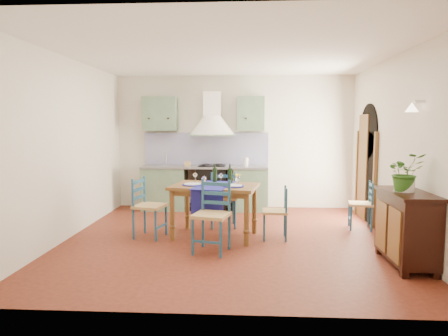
{
  "coord_description": "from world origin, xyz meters",
  "views": [
    {
      "loc": [
        0.26,
        -6.03,
        1.74
      ],
      "look_at": [
        -0.09,
        0.3,
        1.08
      ],
      "focal_mm": 32.0,
      "sensor_mm": 36.0,
      "label": 1
    }
  ],
  "objects": [
    {
      "name": "floor",
      "position": [
        0.0,
        0.0,
        0.0
      ],
      "size": [
        5.0,
        5.0,
        0.0
      ],
      "primitive_type": "plane",
      "color": "#481B0F",
      "rests_on": "ground"
    },
    {
      "name": "ceiling",
      "position": [
        0.0,
        0.0,
        2.8
      ],
      "size": [
        5.0,
        5.0,
        0.01
      ],
      "primitive_type": "cube",
      "color": "white",
      "rests_on": "back_wall"
    },
    {
      "name": "left_wall",
      "position": [
        -2.5,
        0.0,
        1.4
      ],
      "size": [
        0.04,
        5.0,
        2.8
      ],
      "primitive_type": "cube",
      "color": "silver",
      "rests_on": "ground"
    },
    {
      "name": "chair_right",
      "position": [
        0.74,
        0.06,
        0.42
      ],
      "size": [
        0.4,
        0.4,
        0.82
      ],
      "color": "navy",
      "rests_on": "ground"
    },
    {
      "name": "chair_spare",
      "position": [
        2.23,
        0.74,
        0.42
      ],
      "size": [
        0.43,
        0.43,
        0.81
      ],
      "color": "navy",
      "rests_on": "ground"
    },
    {
      "name": "right_wall",
      "position": [
        2.5,
        0.28,
        1.34
      ],
      "size": [
        0.26,
        5.0,
        2.8
      ],
      "color": "silver",
      "rests_on": "ground"
    },
    {
      "name": "sideboard",
      "position": [
        2.26,
        -1.04,
        0.51
      ],
      "size": [
        0.5,
        1.05,
        0.94
      ],
      "color": "black",
      "rests_on": "ground"
    },
    {
      "name": "back_wall",
      "position": [
        -0.47,
        2.29,
        1.05
      ],
      "size": [
        5.0,
        0.96,
        2.8
      ],
      "color": "silver",
      "rests_on": "ground"
    },
    {
      "name": "potted_plant",
      "position": [
        2.23,
        -1.02,
        1.17
      ],
      "size": [
        0.48,
        0.43,
        0.48
      ],
      "primitive_type": "imported",
      "rotation": [
        0.0,
        0.0,
        0.13
      ],
      "color": "#2B631D",
      "rests_on": "sideboard"
    },
    {
      "name": "dining_table",
      "position": [
        -0.23,
        0.11,
        0.73
      ],
      "size": [
        1.43,
        1.12,
        1.14
      ],
      "color": "brown",
      "rests_on": "ground"
    },
    {
      "name": "chair_far",
      "position": [
        -0.13,
        0.75,
        0.5
      ],
      "size": [
        0.5,
        0.5,
        0.97
      ],
      "color": "navy",
      "rests_on": "ground"
    },
    {
      "name": "chair_left",
      "position": [
        -1.28,
        0.05,
        0.49
      ],
      "size": [
        0.53,
        0.53,
        0.94
      ],
      "color": "navy",
      "rests_on": "ground"
    },
    {
      "name": "chair_near",
      "position": [
        -0.21,
        -0.63,
        0.51
      ],
      "size": [
        0.56,
        0.56,
        0.99
      ],
      "color": "navy",
      "rests_on": "ground"
    }
  ]
}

